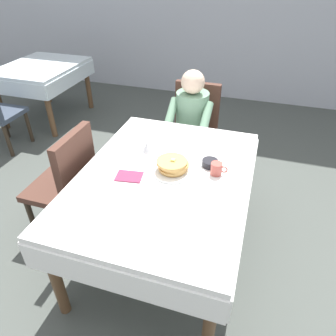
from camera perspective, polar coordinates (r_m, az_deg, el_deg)
The scene contains 15 objects.
ground_plane at distance 2.57m, azimuth -0.62°, elevation -14.75°, with size 14.00×14.00×0.00m, color #474C47.
dining_table_main at distance 2.12m, azimuth -0.73°, elevation -3.23°, with size 1.12×1.52×0.74m.
chair_diner at distance 3.16m, azimuth 4.76°, elevation 7.80°, with size 0.44×0.45×0.93m.
diner_person at distance 2.96m, azimuth 4.17°, elevation 8.90°, with size 0.40×0.43×1.12m.
chair_left_side at distance 2.49m, azimuth -17.80°, elevation -1.99°, with size 0.45×0.44×0.93m.
plate_breakfast at distance 2.09m, azimuth 0.91°, elevation -0.50°, with size 0.28×0.28×0.02m, color white.
breakfast_stack at distance 2.06m, azimuth 0.88°, elevation 0.56°, with size 0.21×0.21×0.08m.
cup_coffee at distance 2.07m, azimuth 8.86°, elevation -0.14°, with size 0.11×0.08×0.08m.
bowl_butter at distance 2.16m, azimuth 7.65°, elevation 0.90°, with size 0.11×0.11×0.04m, color black.
syrup_pitcher at distance 2.29m, azimuth -3.85°, elevation 3.81°, with size 0.08×0.08×0.07m.
fork_left_of_plate at distance 2.13m, azimuth -4.15°, elevation -0.03°, with size 0.18×0.01×0.01m, color silver.
knife_right_of_plate at distance 2.04m, azimuth 5.87°, elevation -1.86°, with size 0.20×0.01×0.01m, color silver.
spoon_near_edge at distance 1.87m, azimuth -0.53°, elevation -5.70°, with size 0.15×0.01×0.01m, color silver.
napkin_folded at distance 2.06m, azimuth -7.09°, elevation -1.52°, with size 0.17×0.12×0.01m, color #8C2D4C.
background_table_far at distance 4.62m, azimuth -21.94°, elevation 15.62°, with size 0.92×1.12×0.74m.
Camera 1 is at (0.53, -1.58, 1.95)m, focal length 33.47 mm.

